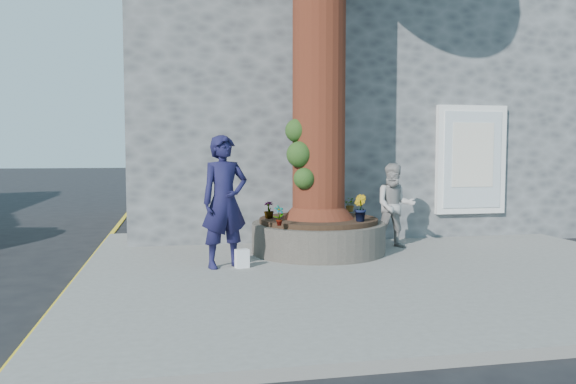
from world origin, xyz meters
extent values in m
plane|color=black|center=(0.00, 0.00, 0.00)|extent=(120.00, 120.00, 0.00)
cube|color=slate|center=(1.50, 1.00, 0.06)|extent=(9.00, 8.00, 0.12)
cube|color=yellow|center=(-3.05, 1.00, 0.00)|extent=(0.10, 30.00, 0.01)
cube|color=#494B4E|center=(2.50, 7.20, 3.00)|extent=(10.00, 8.00, 6.00)
cube|color=white|center=(4.30, 3.14, 1.70)|extent=(1.50, 0.12, 2.20)
cube|color=silver|center=(4.30, 3.08, 1.70)|extent=(1.25, 0.04, 1.95)
cube|color=silver|center=(4.30, 3.06, 1.80)|extent=(0.90, 0.02, 1.30)
cylinder|color=black|center=(0.80, 2.00, 0.38)|extent=(2.30, 2.30, 0.52)
cylinder|color=black|center=(0.80, 2.00, 0.68)|extent=(2.04, 2.04, 0.08)
cone|color=#4A2112|center=(0.80, 2.00, 1.07)|extent=(1.24, 1.24, 0.70)
sphere|color=#1A3E14|center=(0.42, 1.80, 1.82)|extent=(0.44, 0.44, 0.44)
sphere|color=#1A3E14|center=(0.48, 1.70, 1.42)|extent=(0.36, 0.36, 0.36)
sphere|color=#1A3E14|center=(0.40, 1.92, 2.22)|extent=(0.40, 0.40, 0.40)
imported|color=#141335|center=(-0.90, 1.06, 1.12)|extent=(0.84, 0.67, 1.99)
imported|color=#9E9A97|center=(2.29, 2.21, 0.89)|extent=(0.86, 0.74, 1.53)
cube|color=white|center=(-0.65, 0.97, 0.26)|extent=(0.22, 0.16, 0.28)
imported|color=gray|center=(-0.05, 1.15, 0.88)|extent=(0.20, 0.17, 0.32)
imported|color=gray|center=(1.35, 1.42, 0.94)|extent=(0.27, 0.27, 0.44)
imported|color=gray|center=(-0.05, 2.11, 0.87)|extent=(0.18, 0.18, 0.30)
imported|color=gray|center=(1.65, 2.85, 0.86)|extent=(0.33, 0.33, 0.27)
camera|label=1|loc=(-1.61, -7.35, 1.87)|focal=35.00mm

